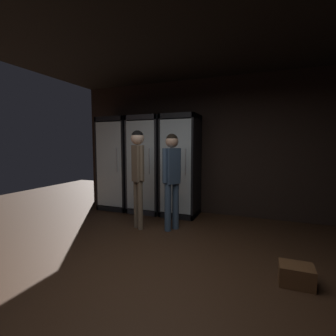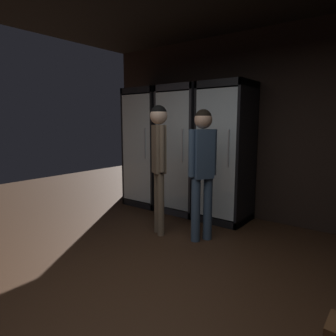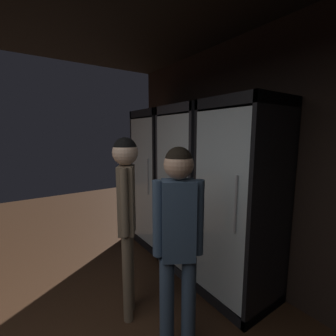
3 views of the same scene
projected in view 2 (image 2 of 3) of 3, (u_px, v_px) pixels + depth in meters
The scene contains 7 objects.
ground_plane at pixel (121, 325), 2.22m from camera, with size 12.00×12.00×0.00m, color #352114.
wall_back at pixel (272, 127), 4.38m from camera, with size 6.00×0.06×2.80m, color black.
cooler_far_left at pixel (151, 149), 5.42m from camera, with size 0.71×0.68×2.05m.
cooler_left at pixel (185, 151), 4.96m from camera, with size 0.71×0.68×2.05m.
cooler_center at pixel (227, 154), 4.51m from camera, with size 0.71×0.68×2.05m.
shopper_near at pixel (159, 151), 3.88m from camera, with size 0.28×0.22×1.68m.
shopper_far at pixel (203, 162), 3.68m from camera, with size 0.27×0.34×1.63m.
Camera 2 is at (1.51, -1.39, 1.48)m, focal length 32.39 mm.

